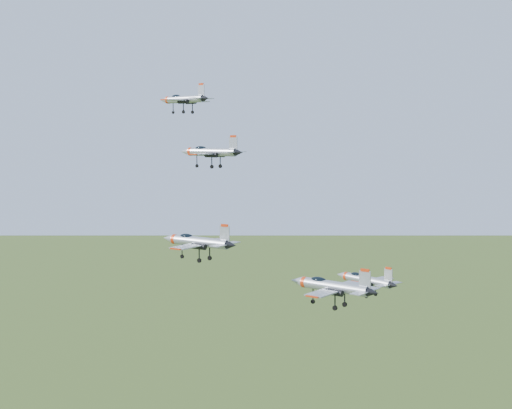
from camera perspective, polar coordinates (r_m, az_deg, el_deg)
The scene contains 5 objects.
jet_lead at distance 136.59m, azimuth -5.84°, elevation 8.39°, with size 13.10×10.97×3.51m.
jet_left_high at distance 122.53m, azimuth -3.70°, elevation 4.24°, with size 13.39×11.03×3.58m.
jet_right_high at distance 101.15m, azimuth -4.71°, elevation -2.95°, with size 13.18×10.87×3.52m.
jet_left_low at distance 120.53m, azimuth 8.74°, elevation -5.96°, with size 12.82×10.94×3.50m.
jet_right_low at distance 96.92m, azimuth 6.07°, elevation -6.50°, with size 13.87×11.55×3.71m.
Camera 1 is at (58.87, -99.47, 141.08)m, focal length 50.00 mm.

